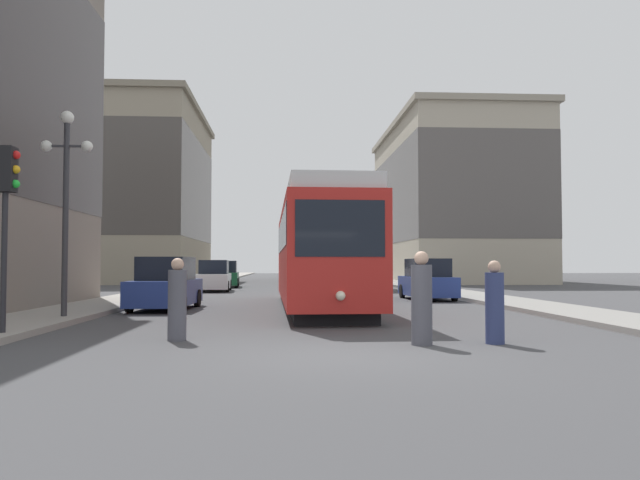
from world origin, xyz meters
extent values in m
plane|color=#424244|center=(0.00, 0.00, 0.00)|extent=(200.00, 200.00, 0.00)
cube|color=gray|center=(-7.81, 40.00, 0.07)|extent=(2.57, 120.00, 0.15)
cube|color=gray|center=(7.81, 40.00, 0.07)|extent=(2.57, 120.00, 0.15)
cube|color=black|center=(0.08, 11.26, 0.17)|extent=(2.52, 12.91, 0.35)
cube|color=red|center=(0.08, 11.26, 1.90)|extent=(2.94, 14.03, 3.10)
cube|color=black|center=(0.08, 11.26, 2.60)|extent=(2.95, 13.48, 1.08)
cube|color=silver|center=(0.08, 11.26, 3.67)|extent=(2.72, 13.75, 0.44)
cube|color=black|center=(0.25, 4.30, 2.44)|extent=(2.21, 0.13, 1.40)
sphere|color=#F2EACC|center=(0.25, 4.23, 0.80)|extent=(0.24, 0.24, 0.24)
cube|color=black|center=(3.67, 30.24, 0.17)|extent=(2.37, 11.19, 0.35)
cube|color=silver|center=(3.67, 30.24, 1.90)|extent=(2.78, 12.17, 3.10)
cube|color=black|center=(3.67, 30.24, 2.44)|extent=(2.80, 11.68, 1.30)
cube|color=black|center=(3.77, 24.19, 2.21)|extent=(2.31, 0.12, 1.71)
cylinder|color=black|center=(-6.13, 9.57, 0.32)|extent=(0.20, 0.65, 0.64)
cylinder|color=black|center=(-6.03, 12.27, 0.32)|extent=(0.20, 0.65, 0.64)
cylinder|color=black|center=(-4.42, 9.51, 0.32)|extent=(0.20, 0.65, 0.64)
cylinder|color=black|center=(-4.32, 12.21, 0.32)|extent=(0.20, 0.65, 0.64)
cube|color=navy|center=(-5.23, 10.89, 0.60)|extent=(1.96, 4.42, 0.84)
cube|color=black|center=(-5.22, 11.00, 1.42)|extent=(1.67, 2.46, 0.80)
cylinder|color=black|center=(-6.01, 30.23, 0.32)|extent=(0.21, 0.65, 0.64)
cylinder|color=black|center=(-6.15, 33.03, 0.32)|extent=(0.21, 0.65, 0.64)
cylinder|color=black|center=(-4.30, 30.32, 0.32)|extent=(0.21, 0.65, 0.64)
cylinder|color=black|center=(-4.44, 33.12, 0.32)|extent=(0.21, 0.65, 0.64)
cube|color=#14512D|center=(-5.23, 31.67, 0.60)|extent=(2.03, 4.60, 0.84)
cube|color=black|center=(-5.23, 31.79, 1.42)|extent=(1.71, 2.56, 0.80)
cylinder|color=black|center=(6.08, 17.59, 0.32)|extent=(0.18, 0.64, 0.64)
cylinder|color=black|center=(6.08, 14.93, 0.32)|extent=(0.18, 0.64, 0.64)
cylinder|color=black|center=(4.37, 17.59, 0.32)|extent=(0.18, 0.64, 0.64)
cylinder|color=black|center=(4.37, 14.93, 0.32)|extent=(0.18, 0.64, 0.64)
cube|color=navy|center=(5.23, 16.26, 0.60)|extent=(1.81, 4.30, 0.84)
cube|color=black|center=(5.23, 16.15, 1.42)|extent=(1.59, 2.37, 0.80)
cylinder|color=black|center=(-6.02, 23.81, 0.32)|extent=(0.21, 0.65, 0.64)
cylinder|color=black|center=(-6.14, 26.57, 0.32)|extent=(0.21, 0.65, 0.64)
cylinder|color=black|center=(-4.32, 23.88, 0.32)|extent=(0.21, 0.65, 0.64)
cylinder|color=black|center=(-4.43, 26.64, 0.32)|extent=(0.21, 0.65, 0.64)
cube|color=silver|center=(-5.23, 25.22, 0.60)|extent=(1.98, 4.54, 0.84)
cube|color=black|center=(-5.23, 25.34, 1.42)|extent=(1.68, 2.52, 0.80)
cylinder|color=navy|center=(3.02, 1.29, 0.70)|extent=(0.37, 0.37, 1.40)
sphere|color=tan|center=(3.02, 1.29, 1.51)|extent=(0.25, 0.25, 0.25)
cylinder|color=#4C4C56|center=(-3.31, 2.17, 0.72)|extent=(0.38, 0.38, 1.44)
sphere|color=tan|center=(-3.31, 2.17, 1.56)|extent=(0.26, 0.26, 0.26)
cylinder|color=#4C4C56|center=(1.55, 1.21, 0.78)|extent=(0.41, 0.41, 1.55)
sphere|color=tan|center=(1.55, 1.21, 1.68)|extent=(0.28, 0.28, 0.28)
cylinder|color=#232328|center=(-6.93, 2.50, 2.08)|extent=(0.12, 0.12, 3.87)
cube|color=black|center=(-6.93, 2.50, 3.54)|extent=(0.36, 0.36, 0.95)
sphere|color=red|center=(-6.73, 2.50, 3.85)|extent=(0.18, 0.18, 0.18)
sphere|color=gold|center=(-6.73, 2.50, 3.54)|extent=(0.18, 0.18, 0.18)
sphere|color=green|center=(-6.73, 2.50, 3.24)|extent=(0.18, 0.18, 0.18)
cylinder|color=#333338|center=(-7.13, 6.54, 2.81)|extent=(0.16, 0.16, 5.31)
sphere|color=white|center=(-7.13, 6.54, 5.63)|extent=(0.36, 0.36, 0.36)
sphere|color=white|center=(-7.68, 6.54, 4.83)|extent=(0.31, 0.31, 0.31)
sphere|color=white|center=(-6.58, 6.54, 4.83)|extent=(0.31, 0.31, 0.31)
cube|color=#333338|center=(-7.13, 6.54, 4.83)|extent=(1.10, 0.06, 0.06)
cube|color=gray|center=(-16.69, 46.02, 7.65)|extent=(15.18, 19.05, 15.29)
cube|color=#494440|center=(-16.69, 46.02, 8.41)|extent=(15.22, 19.09, 9.17)
cube|color=gray|center=(-16.69, 46.02, 15.54)|extent=(15.78, 19.65, 0.50)
cube|color=#B2A893|center=(14.70, 46.27, 7.13)|extent=(11.20, 22.32, 14.27)
cube|color=#595451|center=(14.70, 46.27, 7.85)|extent=(11.24, 22.36, 8.56)
cube|color=gray|center=(14.70, 46.27, 14.52)|extent=(11.80, 22.92, 0.50)
camera|label=1|loc=(-1.11, -10.42, 1.55)|focal=33.99mm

